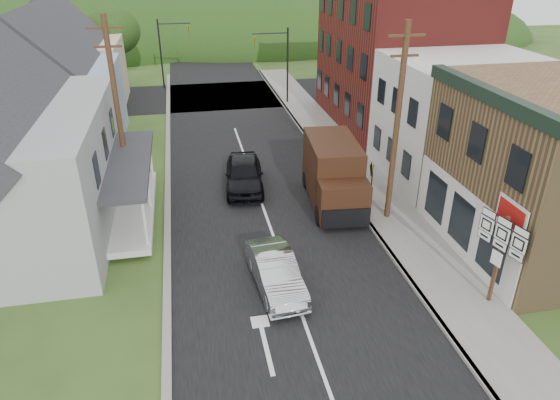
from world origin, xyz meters
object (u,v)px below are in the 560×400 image
route_sign_cluster (500,248)px  warning_sign (371,181)px  dark_sedan (244,174)px  delivery_van (334,174)px  silver_sedan (276,273)px

route_sign_cluster → warning_sign: (-1.98, 7.00, -0.49)m
dark_sedan → route_sign_cluster: (7.35, -11.34, 1.56)m
delivery_van → route_sign_cluster: bearing=-64.4°
silver_sedan → delivery_van: (4.11, 6.28, 0.91)m
dark_sedan → silver_sedan: bearing=-83.9°
silver_sedan → delivery_van: 7.56m
delivery_van → dark_sedan: bearing=152.5°
delivery_van → route_sign_cluster: route_sign_cluster is taller
route_sign_cluster → delivery_van: bearing=96.8°
warning_sign → delivery_van: bearing=136.2°
silver_sedan → dark_sedan: dark_sedan is taller
dark_sedan → delivery_van: delivery_van is taller
dark_sedan → delivery_van: 4.94m
silver_sedan → dark_sedan: 8.91m
dark_sedan → warning_sign: 6.99m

